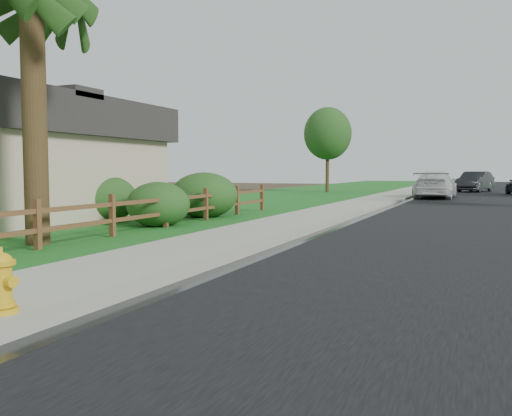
% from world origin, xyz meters
% --- Properties ---
extents(ground, '(120.00, 120.00, 0.00)m').
position_xyz_m(ground, '(0.00, 0.00, 0.00)').
color(ground, '#3B2C20').
extents(road, '(8.00, 90.00, 0.02)m').
position_xyz_m(road, '(4.60, 35.00, 0.01)').
color(road, black).
rests_on(road, ground).
extents(curb, '(0.40, 90.00, 0.12)m').
position_xyz_m(curb, '(0.40, 35.00, 0.06)').
color(curb, gray).
rests_on(curb, ground).
extents(wet_gutter, '(0.50, 90.00, 0.00)m').
position_xyz_m(wet_gutter, '(0.75, 35.00, 0.02)').
color(wet_gutter, black).
rests_on(wet_gutter, road).
extents(sidewalk, '(2.20, 90.00, 0.10)m').
position_xyz_m(sidewalk, '(-0.90, 35.00, 0.05)').
color(sidewalk, '#A8A792').
rests_on(sidewalk, ground).
extents(grass_strip, '(1.60, 90.00, 0.06)m').
position_xyz_m(grass_strip, '(-2.80, 35.00, 0.03)').
color(grass_strip, '#164F1A').
rests_on(grass_strip, ground).
extents(lawn_near, '(9.00, 90.00, 0.04)m').
position_xyz_m(lawn_near, '(-8.00, 35.00, 0.02)').
color(lawn_near, '#164F1A').
rests_on(lawn_near, ground).
extents(ranch_fence, '(0.12, 16.92, 1.10)m').
position_xyz_m(ranch_fence, '(-3.60, 6.40, 0.62)').
color(ranch_fence, '#442316').
rests_on(ranch_fence, ground).
extents(fire_hydrant, '(0.48, 0.39, 0.74)m').
position_xyz_m(fire_hydrant, '(-0.10, -1.23, 0.44)').
color(fire_hydrant, yellow).
rests_on(fire_hydrant, sidewalk).
extents(white_suv, '(2.26, 5.46, 1.58)m').
position_xyz_m(white_suv, '(2.00, 28.29, 0.81)').
color(white_suv, silver).
rests_on(white_suv, road).
extents(dark_car_far, '(2.85, 5.02, 1.57)m').
position_xyz_m(dark_car_far, '(3.98, 39.47, 0.80)').
color(dark_car_far, black).
rests_on(dark_car_far, road).
extents(boulder, '(1.03, 0.81, 0.65)m').
position_xyz_m(boulder, '(-4.84, 9.70, 0.32)').
color(boulder, brown).
rests_on(boulder, ground).
extents(shrub_b, '(2.58, 2.58, 1.54)m').
position_xyz_m(shrub_b, '(-6.50, 8.44, 0.77)').
color(shrub_b, '#234F1C').
rests_on(shrub_b, ground).
extents(shrub_c, '(2.38, 2.38, 1.34)m').
position_xyz_m(shrub_c, '(-4.07, 7.94, 0.67)').
color(shrub_c, '#234F1C').
rests_on(shrub_c, ground).
extents(shrub_d, '(2.54, 2.54, 1.61)m').
position_xyz_m(shrub_d, '(-4.33, 11.24, 0.80)').
color(shrub_d, '#234F1C').
rests_on(shrub_d, ground).
extents(tree_mid_left, '(3.57, 3.57, 6.39)m').
position_xyz_m(tree_mid_left, '(-6.25, 34.12, 4.41)').
color(tree_mid_left, '#362816').
rests_on(tree_mid_left, ground).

